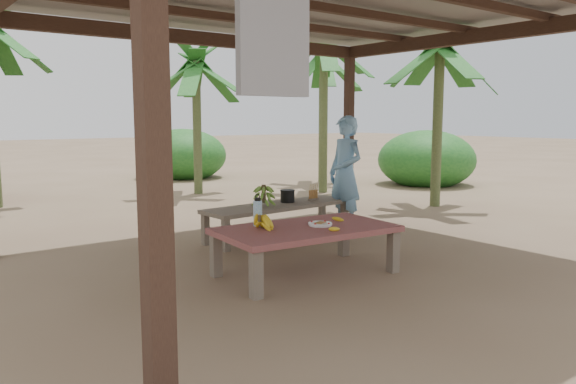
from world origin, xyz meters
TOP-DOWN VIEW (x-y plane):
  - ground at (0.00, 0.00)m, footprint 80.00×80.00m
  - pavilion at (-0.01, -0.01)m, footprint 6.60×5.60m
  - work_table at (-0.33, -0.40)m, footprint 1.88×1.15m
  - bench at (0.55, 1.26)m, footprint 2.23×0.73m
  - ripe_banana_bunch at (-0.79, -0.23)m, footprint 0.29×0.26m
  - plate at (-0.18, -0.44)m, footprint 0.25×0.25m
  - loose_banana_front at (-0.25, -0.74)m, footprint 0.16×0.04m
  - loose_banana_side at (0.15, -0.35)m, footprint 0.10×0.14m
  - water_flask at (-0.69, -0.05)m, footprint 0.09×0.09m
  - green_banana_stalk at (0.28, 1.24)m, footprint 0.28×0.28m
  - cooking_pot at (0.74, 1.33)m, footprint 0.19×0.19m
  - skewer_rack at (1.13, 1.24)m, footprint 0.18×0.09m
  - woman at (1.58, 1.06)m, footprint 0.41×0.61m
  - banana_plant_ne at (4.04, 4.40)m, footprint 1.80×1.80m
  - banana_plant_n at (1.78, 5.85)m, footprint 1.80×1.80m
  - banana_plant_e at (4.42, 1.70)m, footprint 1.80×1.80m
  - banana_plant_far at (5.28, 5.89)m, footprint 1.80×1.80m

SIDE VIEW (x-z plane):
  - ground at x=0.00m, z-range 0.00..0.00m
  - bench at x=0.55m, z-range 0.17..0.62m
  - work_table at x=-0.33m, z-range 0.18..0.68m
  - plate at x=-0.18m, z-range 0.50..0.54m
  - loose_banana_front at x=-0.25m, z-range 0.50..0.54m
  - loose_banana_side at x=0.15m, z-range 0.50..0.54m
  - cooking_pot at x=0.74m, z-range 0.45..0.62m
  - skewer_rack at x=1.13m, z-range 0.45..0.69m
  - ripe_banana_bunch at x=-0.79m, z-range 0.50..0.66m
  - green_banana_stalk at x=0.28m, z-range 0.45..0.75m
  - water_flask at x=-0.69m, z-range 0.47..0.81m
  - woman at x=1.58m, z-range 0.00..1.64m
  - banana_plant_n at x=1.78m, z-range 1.01..4.00m
  - banana_plant_e at x=4.42m, z-range 1.08..4.21m
  - pavilion at x=-0.01m, z-range 1.30..4.25m
  - banana_plant_far at x=5.28m, z-range 1.17..4.50m
  - banana_plant_ne at x=4.04m, z-range 1.24..4.71m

